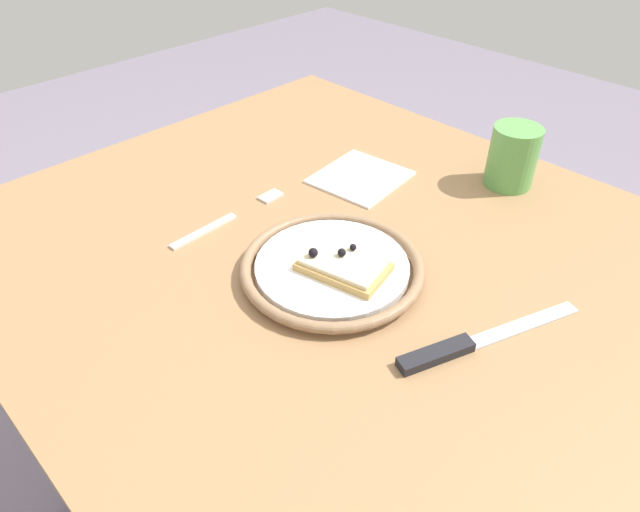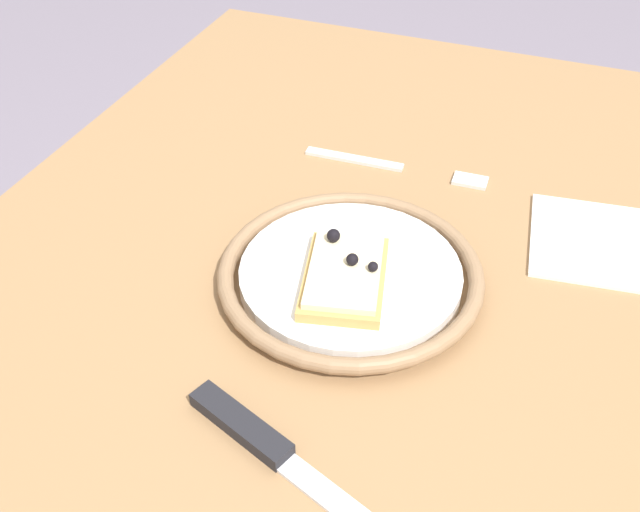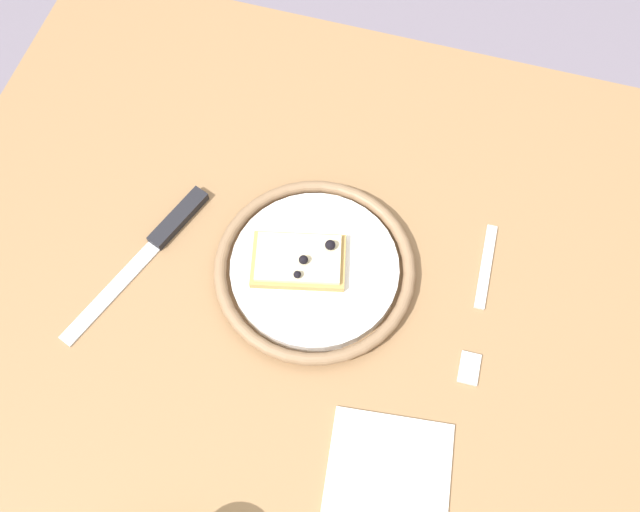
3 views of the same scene
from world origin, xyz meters
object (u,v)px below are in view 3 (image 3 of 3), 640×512
napkin (388,482)px  pizza_slice_near (299,260)px  fork (480,303)px  dining_table (325,343)px  plate (315,269)px  knife (161,238)px

napkin → pizza_slice_near: bearing=-52.8°
fork → napkin: (0.06, 0.22, 0.00)m
pizza_slice_near → fork: pizza_slice_near is taller
dining_table → fork: size_ratio=5.01×
napkin → dining_table: bearing=-55.1°
napkin → plate: bearing=-56.3°
plate → napkin: bearing=123.7°
pizza_slice_near → fork: (-0.21, -0.02, -0.02)m
pizza_slice_near → fork: bearing=-175.9°
plate → pizza_slice_near: bearing=2.4°
plate → napkin: 0.25m
pizza_slice_near → napkin: (-0.16, 0.21, -0.02)m
dining_table → fork: bearing=-159.8°
plate → pizza_slice_near: 0.02m
pizza_slice_near → knife: 0.17m
plate → pizza_slice_near: pizza_slice_near is taller
dining_table → fork: 0.21m
plate → knife: (0.19, 0.01, -0.01)m
pizza_slice_near → napkin: 0.26m
knife → fork: (-0.38, -0.02, -0.00)m
plate → fork: bearing=-175.7°
pizza_slice_near → fork: size_ratio=0.60×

